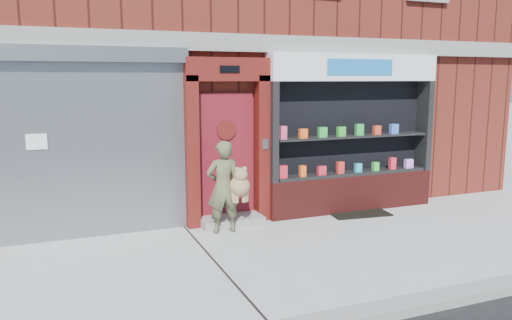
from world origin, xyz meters
TOP-DOWN VIEW (x-y plane):
  - ground at (0.00, 0.00)m, footprint 80.00×80.00m
  - curb at (0.00, -2.15)m, footprint 60.00×0.30m
  - building at (-0.00, 5.99)m, footprint 12.00×8.16m
  - shutter_bay at (-3.00, 1.93)m, footprint 3.10×0.30m
  - red_door_bay at (-0.75, 1.86)m, footprint 1.52×0.58m
  - pharmacy_bay at (1.75, 1.81)m, footprint 3.50×0.41m
  - woman at (-0.97, 1.34)m, footprint 0.71×0.46m
  - doormat at (1.75, 1.55)m, footprint 1.20×0.90m

SIDE VIEW (x-z plane):
  - ground at x=0.00m, z-range 0.00..0.00m
  - doormat at x=1.75m, z-range 0.00..0.03m
  - curb at x=0.00m, z-range 0.00..0.12m
  - woman at x=-0.97m, z-range 0.01..1.56m
  - pharmacy_bay at x=1.75m, z-range -0.13..2.87m
  - red_door_bay at x=-0.75m, z-range 0.01..2.91m
  - shutter_bay at x=-3.00m, z-range 0.20..3.24m
  - building at x=0.00m, z-range 0.00..8.00m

